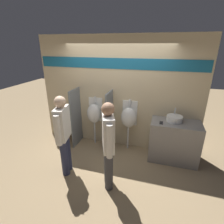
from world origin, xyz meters
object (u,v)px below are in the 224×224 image
object	(u,v)px
urinal_far	(129,117)
person_with_lanyard	(108,143)
sink_basin	(174,119)
cell_phone	(161,123)
toilet	(62,131)
person_in_vest	(63,133)
urinal_near_counter	(94,114)

from	to	relation	value
urinal_far	person_with_lanyard	distance (m)	1.35
sink_basin	urinal_far	distance (m)	1.03
cell_phone	toilet	world-z (taller)	cell_phone
sink_basin	toilet	bearing A→B (deg)	-178.98
toilet	person_in_vest	bearing A→B (deg)	-55.01
sink_basin	person_in_vest	size ratio (longest dim) A/B	0.21
toilet	person_with_lanyard	bearing A→B (deg)	-35.14
urinal_far	toilet	size ratio (longest dim) A/B	1.55
person_in_vest	person_with_lanyard	xyz separation A→B (m)	(0.94, -0.12, 0.00)
cell_phone	sink_basin	bearing A→B (deg)	33.25
sink_basin	person_in_vest	bearing A→B (deg)	-151.26
cell_phone	toilet	distance (m)	2.61
cell_phone	urinal_near_counter	xyz separation A→B (m)	(-1.64, 0.28, -0.08)
cell_phone	person_in_vest	bearing A→B (deg)	-151.97
urinal_near_counter	urinal_far	bearing A→B (deg)	0.00
cell_phone	person_with_lanyard	bearing A→B (deg)	-128.42
sink_basin	cell_phone	world-z (taller)	sink_basin
urinal_far	toilet	world-z (taller)	urinal_far
urinal_near_counter	person_with_lanyard	size ratio (longest dim) A/B	0.77
sink_basin	toilet	distance (m)	2.88
urinal_near_counter	toilet	world-z (taller)	urinal_near_counter
cell_phone	person_with_lanyard	distance (m)	1.36
cell_phone	person_in_vest	distance (m)	2.02
cell_phone	person_in_vest	xyz separation A→B (m)	(-1.78, -0.95, -0.02)
person_with_lanyard	cell_phone	bearing A→B (deg)	-60.88
urinal_near_counter	urinal_far	distance (m)	0.89
sink_basin	person_in_vest	distance (m)	2.33
sink_basin	cell_phone	bearing A→B (deg)	-146.75
sink_basin	toilet	xyz separation A→B (m)	(-2.79, -0.05, -0.69)
cell_phone	urinal_near_counter	world-z (taller)	urinal_near_counter
sink_basin	urinal_far	world-z (taller)	urinal_far
cell_phone	urinal_near_counter	size ratio (longest dim) A/B	0.11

